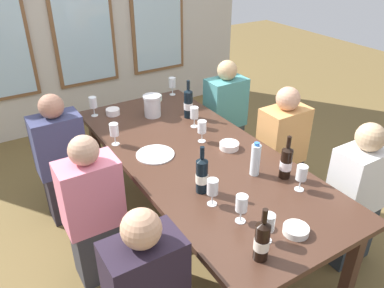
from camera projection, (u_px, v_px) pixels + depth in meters
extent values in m
plane|color=brown|center=(197.00, 232.00, 3.18)|extent=(12.00, 12.00, 0.00)
cube|color=beige|center=(79.00, 2.00, 4.31)|extent=(4.24, 0.06, 2.90)
cube|color=brown|center=(80.00, 3.00, 4.28)|extent=(0.72, 0.03, 1.88)
cube|color=silver|center=(80.00, 3.00, 4.27)|extent=(0.64, 0.01, 1.80)
cube|color=#42291D|center=(198.00, 157.00, 2.82)|extent=(1.04, 2.39, 0.04)
cube|color=#42291D|center=(351.00, 268.00, 2.39)|extent=(0.07, 0.07, 0.70)
cube|color=#42291D|center=(97.00, 151.00, 3.62)|extent=(0.07, 0.07, 0.70)
cube|color=#42291D|center=(176.00, 129.00, 4.01)|extent=(0.07, 0.07, 0.70)
cylinder|color=white|center=(155.00, 154.00, 2.81)|extent=(0.28, 0.28, 0.01)
cylinder|color=silver|center=(152.00, 107.00, 3.35)|extent=(0.14, 0.14, 0.17)
cylinder|color=silver|center=(152.00, 97.00, 3.30)|extent=(0.16, 0.16, 0.02)
cylinder|color=black|center=(202.00, 177.00, 2.37)|extent=(0.07, 0.07, 0.22)
cone|color=black|center=(202.00, 160.00, 2.31)|extent=(0.07, 0.07, 0.02)
cylinder|color=black|center=(202.00, 153.00, 2.29)|extent=(0.03, 0.03, 0.08)
cylinder|color=white|center=(202.00, 178.00, 2.38)|extent=(0.08, 0.08, 0.06)
cylinder|color=black|center=(286.00, 164.00, 2.52)|extent=(0.07, 0.07, 0.20)
cone|color=black|center=(288.00, 149.00, 2.46)|extent=(0.07, 0.07, 0.02)
cylinder|color=black|center=(289.00, 142.00, 2.44)|extent=(0.03, 0.03, 0.08)
cylinder|color=white|center=(286.00, 165.00, 2.52)|extent=(0.08, 0.08, 0.06)
cylinder|color=black|center=(262.00, 242.00, 1.89)|extent=(0.07, 0.08, 0.21)
cone|color=black|center=(264.00, 224.00, 1.83)|extent=(0.07, 0.08, 0.02)
cylinder|color=black|center=(265.00, 216.00, 1.81)|extent=(0.03, 0.03, 0.08)
cylinder|color=silver|center=(261.00, 244.00, 1.89)|extent=(0.08, 0.08, 0.06)
cylinder|color=black|center=(188.00, 105.00, 3.31)|extent=(0.07, 0.07, 0.24)
cone|color=black|center=(188.00, 90.00, 3.25)|extent=(0.07, 0.07, 0.02)
cylinder|color=black|center=(188.00, 85.00, 3.22)|extent=(0.03, 0.03, 0.08)
cylinder|color=silver|center=(188.00, 106.00, 3.32)|extent=(0.08, 0.08, 0.06)
cylinder|color=white|center=(113.00, 112.00, 3.40)|extent=(0.12, 0.12, 0.05)
cylinder|color=white|center=(296.00, 230.00, 2.09)|extent=(0.14, 0.14, 0.04)
cylinder|color=white|center=(229.00, 146.00, 2.88)|extent=(0.15, 0.15, 0.05)
cylinder|color=white|center=(155.00, 98.00, 3.69)|extent=(0.14, 0.14, 0.05)
cylinder|color=white|center=(255.00, 160.00, 2.54)|extent=(0.06, 0.06, 0.22)
cylinder|color=blue|center=(257.00, 144.00, 2.48)|extent=(0.04, 0.04, 0.02)
cylinder|color=white|center=(95.00, 115.00, 3.39)|extent=(0.06, 0.06, 0.00)
cylinder|color=white|center=(94.00, 111.00, 3.37)|extent=(0.01, 0.01, 0.07)
cylinder|color=white|center=(93.00, 102.00, 3.33)|extent=(0.07, 0.07, 0.09)
cylinder|color=white|center=(212.00, 204.00, 2.31)|extent=(0.06, 0.06, 0.00)
cylinder|color=white|center=(212.00, 198.00, 2.29)|extent=(0.01, 0.01, 0.07)
cylinder|color=white|center=(213.00, 187.00, 2.25)|extent=(0.07, 0.07, 0.09)
cylinder|color=beige|center=(212.00, 190.00, 2.26)|extent=(0.06, 0.06, 0.04)
cylinder|color=white|center=(299.00, 189.00, 2.44)|extent=(0.06, 0.06, 0.00)
cylinder|color=white|center=(300.00, 184.00, 2.42)|extent=(0.01, 0.01, 0.07)
cylinder|color=white|center=(302.00, 173.00, 2.38)|extent=(0.07, 0.07, 0.09)
cylinder|color=white|center=(194.00, 126.00, 3.21)|extent=(0.06, 0.06, 0.00)
cylinder|color=white|center=(194.00, 122.00, 3.19)|extent=(0.01, 0.01, 0.07)
cylinder|color=white|center=(194.00, 113.00, 3.15)|extent=(0.07, 0.07, 0.09)
cylinder|color=white|center=(116.00, 144.00, 2.95)|extent=(0.06, 0.06, 0.00)
cylinder|color=white|center=(115.00, 140.00, 2.93)|extent=(0.01, 0.01, 0.07)
cylinder|color=white|center=(114.00, 130.00, 2.89)|extent=(0.07, 0.07, 0.09)
cylinder|color=#590C19|center=(114.00, 133.00, 2.90)|extent=(0.06, 0.06, 0.04)
cylinder|color=white|center=(173.00, 94.00, 3.82)|extent=(0.06, 0.06, 0.00)
cylinder|color=white|center=(172.00, 91.00, 3.80)|extent=(0.01, 0.01, 0.07)
cylinder|color=white|center=(172.00, 82.00, 3.76)|extent=(0.07, 0.07, 0.09)
cylinder|color=white|center=(202.00, 141.00, 2.99)|extent=(0.06, 0.06, 0.00)
cylinder|color=white|center=(202.00, 137.00, 2.97)|extent=(0.01, 0.01, 0.07)
cylinder|color=white|center=(202.00, 127.00, 2.93)|extent=(0.07, 0.07, 0.09)
cylinder|color=white|center=(240.00, 221.00, 2.18)|extent=(0.06, 0.06, 0.00)
cylinder|color=white|center=(241.00, 215.00, 2.16)|extent=(0.01, 0.01, 0.07)
cylinder|color=white|center=(242.00, 203.00, 2.12)|extent=(0.07, 0.07, 0.09)
cylinder|color=#590C19|center=(241.00, 208.00, 2.13)|extent=(0.06, 0.06, 0.03)
cylinder|color=white|center=(266.00, 240.00, 2.04)|extent=(0.06, 0.06, 0.00)
cylinder|color=white|center=(267.00, 235.00, 2.02)|extent=(0.01, 0.01, 0.07)
cylinder|color=white|center=(268.00, 222.00, 1.98)|extent=(0.07, 0.07, 0.09)
cylinder|color=#590C19|center=(268.00, 227.00, 2.00)|extent=(0.06, 0.06, 0.02)
cube|color=#261C2B|center=(145.00, 280.00, 1.88)|extent=(0.38, 0.24, 0.48)
sphere|color=tan|center=(141.00, 229.00, 1.72)|extent=(0.19, 0.19, 0.19)
cube|color=#283036|center=(346.00, 231.00, 2.86)|extent=(0.32, 0.24, 0.45)
cube|color=silver|center=(360.00, 179.00, 2.63)|extent=(0.38, 0.24, 0.48)
sphere|color=tan|center=(370.00, 137.00, 2.47)|extent=(0.19, 0.19, 0.19)
cube|color=#27232B|center=(68.00, 192.00, 3.28)|extent=(0.32, 0.24, 0.45)
cube|color=#373B60|center=(58.00, 144.00, 3.05)|extent=(0.38, 0.24, 0.48)
sphere|color=#9E6E58|center=(51.00, 106.00, 2.89)|extent=(0.19, 0.19, 0.19)
cube|color=#2D3535|center=(224.00, 144.00, 4.00)|extent=(0.32, 0.24, 0.45)
cube|color=teal|center=(226.00, 102.00, 3.77)|extent=(0.38, 0.24, 0.48)
sphere|color=tan|center=(227.00, 70.00, 3.61)|extent=(0.19, 0.19, 0.19)
cube|color=#333237|center=(99.00, 248.00, 2.71)|extent=(0.32, 0.24, 0.45)
cube|color=pink|center=(90.00, 194.00, 2.48)|extent=(0.38, 0.24, 0.48)
sphere|color=tan|center=(83.00, 150.00, 2.32)|extent=(0.19, 0.19, 0.19)
cube|color=#312A37|center=(277.00, 182.00, 3.41)|extent=(0.32, 0.24, 0.45)
cube|color=tan|center=(283.00, 135.00, 3.18)|extent=(0.38, 0.24, 0.48)
sphere|color=tan|center=(288.00, 99.00, 3.02)|extent=(0.19, 0.19, 0.19)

